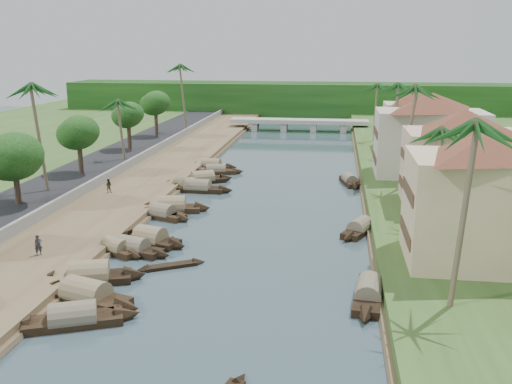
# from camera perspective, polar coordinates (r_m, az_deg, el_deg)

# --- Properties ---
(ground) EXTENTS (220.00, 220.00, 0.00)m
(ground) POSITION_cam_1_polar(r_m,az_deg,el_deg) (47.85, -1.50, -6.25)
(ground) COLOR #364951
(ground) RESTS_ON ground
(left_bank) EXTENTS (10.00, 180.00, 0.80)m
(left_bank) POSITION_cam_1_polar(r_m,az_deg,el_deg) (70.27, -11.75, 0.53)
(left_bank) COLOR brown
(left_bank) RESTS_ON ground
(right_bank) EXTENTS (16.00, 180.00, 1.20)m
(right_bank) POSITION_cam_1_polar(r_m,az_deg,el_deg) (67.18, 17.63, -0.31)
(right_bank) COLOR #314D1F
(right_bank) RESTS_ON ground
(road) EXTENTS (8.00, 180.00, 1.40)m
(road) POSITION_cam_1_polar(r_m,az_deg,el_deg) (73.47, -18.02, 0.96)
(road) COLOR black
(road) RESTS_ON ground
(retaining_wall) EXTENTS (0.40, 180.00, 1.10)m
(retaining_wall) POSITION_cam_1_polar(r_m,az_deg,el_deg) (71.56, -14.96, 1.37)
(retaining_wall) COLOR slate
(retaining_wall) RESTS_ON left_bank
(treeline) EXTENTS (120.00, 14.00, 8.00)m
(treeline) POSITION_cam_1_polar(r_m,az_deg,el_deg) (144.92, 5.08, 9.24)
(treeline) COLOR #11380F
(treeline) RESTS_ON ground
(bridge) EXTENTS (28.00, 4.00, 2.40)m
(bridge) POSITION_cam_1_polar(r_m,az_deg,el_deg) (117.38, 4.31, 6.93)
(bridge) COLOR #A09F95
(bridge) RESTS_ON ground
(building_near) EXTENTS (14.85, 14.85, 10.20)m
(building_near) POSITION_cam_1_polar(r_m,az_deg,el_deg) (44.95, 22.62, -0.22)
(building_near) COLOR beige
(building_near) RESTS_ON right_bank
(building_mid) EXTENTS (14.11, 14.11, 9.70)m
(building_mid) POSITION_cam_1_polar(r_m,az_deg,el_deg) (60.45, 19.86, 3.30)
(building_mid) COLOR beige
(building_mid) RESTS_ON right_bank
(building_far) EXTENTS (15.59, 15.59, 10.20)m
(building_far) POSITION_cam_1_polar(r_m,az_deg,el_deg) (73.82, 16.98, 5.60)
(building_far) COLOR beige
(building_far) RESTS_ON right_bank
(building_distant) EXTENTS (12.62, 12.62, 9.20)m
(building_distant) POSITION_cam_1_polar(r_m,az_deg,el_deg) (93.65, 15.75, 7.12)
(building_distant) COLOR beige
(building_distant) RESTS_ON right_bank
(sampan_0) EXTENTS (8.37, 4.77, 2.20)m
(sampan_0) POSITION_cam_1_polar(r_m,az_deg,el_deg) (37.98, -17.80, -12.02)
(sampan_0) COLOR black
(sampan_0) RESTS_ON ground
(sampan_1) EXTENTS (8.56, 4.40, 2.46)m
(sampan_1) POSITION_cam_1_polar(r_m,az_deg,el_deg) (44.03, -16.31, -8.15)
(sampan_1) COLOR black
(sampan_1) RESTS_ON ground
(sampan_2) EXTENTS (9.17, 4.54, 2.36)m
(sampan_2) POSITION_cam_1_polar(r_m,az_deg,el_deg) (41.01, -16.60, -9.89)
(sampan_2) COLOR black
(sampan_2) RESTS_ON ground
(sampan_3) EXTENTS (7.67, 3.64, 2.05)m
(sampan_3) POSITION_cam_1_polar(r_m,az_deg,el_deg) (49.07, -12.26, -5.54)
(sampan_3) COLOR black
(sampan_3) RESTS_ON ground
(sampan_4) EXTENTS (6.19, 4.10, 1.84)m
(sampan_4) POSITION_cam_1_polar(r_m,az_deg,el_deg) (49.36, -13.88, -5.53)
(sampan_4) COLOR black
(sampan_4) RESTS_ON ground
(sampan_5) EXTENTS (7.64, 4.06, 2.36)m
(sampan_5) POSITION_cam_1_polar(r_m,az_deg,el_deg) (50.96, -10.52, -4.69)
(sampan_5) COLOR black
(sampan_5) RESTS_ON ground
(sampan_6) EXTENTS (7.00, 4.08, 2.09)m
(sampan_6) POSITION_cam_1_polar(r_m,az_deg,el_deg) (58.36, -9.33, -2.18)
(sampan_6) COLOR black
(sampan_6) RESTS_ON ground
(sampan_7) EXTENTS (6.39, 3.16, 1.75)m
(sampan_7) POSITION_cam_1_polar(r_m,az_deg,el_deg) (58.93, -9.33, -2.03)
(sampan_7) COLOR black
(sampan_7) RESTS_ON ground
(sampan_8) EXTENTS (8.41, 3.27, 2.50)m
(sampan_8) POSITION_cam_1_polar(r_m,az_deg,el_deg) (60.51, -8.36, -1.54)
(sampan_8) COLOR black
(sampan_8) RESTS_ON ground
(sampan_9) EXTENTS (8.96, 2.22, 2.24)m
(sampan_9) POSITION_cam_1_polar(r_m,az_deg,el_deg) (68.34, -5.85, 0.38)
(sampan_9) COLOR black
(sampan_9) RESTS_ON ground
(sampan_10) EXTENTS (7.95, 3.30, 2.16)m
(sampan_10) POSITION_cam_1_polar(r_m,az_deg,el_deg) (69.68, -7.06, 0.62)
(sampan_10) COLOR black
(sampan_10) RESTS_ON ground
(sampan_11) EXTENTS (7.96, 5.55, 2.32)m
(sampan_11) POSITION_cam_1_polar(r_m,az_deg,el_deg) (72.64, -5.36, 1.24)
(sampan_11) COLOR black
(sampan_11) RESTS_ON ground
(sampan_12) EXTENTS (7.88, 2.68, 1.89)m
(sampan_12) POSITION_cam_1_polar(r_m,az_deg,el_deg) (77.68, -4.03, 2.12)
(sampan_12) COLOR black
(sampan_12) RESTS_ON ground
(sampan_13) EXTENTS (7.81, 2.36, 2.12)m
(sampan_13) POSITION_cam_1_polar(r_m,az_deg,el_deg) (81.09, -4.49, 2.64)
(sampan_13) COLOR black
(sampan_13) RESTS_ON ground
(sampan_14) EXTENTS (2.62, 8.94, 2.14)m
(sampan_14) POSITION_cam_1_polar(r_m,az_deg,el_deg) (40.42, 11.20, -9.92)
(sampan_14) COLOR black
(sampan_14) RESTS_ON ground
(sampan_15) EXTENTS (4.42, 7.29, 2.00)m
(sampan_15) POSITION_cam_1_polar(r_m,az_deg,el_deg) (53.88, 10.34, -3.64)
(sampan_15) COLOR black
(sampan_15) RESTS_ON ground
(sampan_16) EXTENTS (2.96, 7.31, 1.82)m
(sampan_16) POSITION_cam_1_polar(r_m,az_deg,el_deg) (72.70, 9.34, 1.11)
(sampan_16) COLOR black
(sampan_16) RESTS_ON ground
(canoe_1) EXTENTS (5.34, 3.53, 0.91)m
(canoe_1) POSITION_cam_1_polar(r_m,az_deg,el_deg) (45.59, -8.51, -7.35)
(canoe_1) COLOR black
(canoe_1) RESTS_ON ground
(canoe_2) EXTENTS (5.57, 3.54, 0.85)m
(canoe_2) POSITION_cam_1_polar(r_m,az_deg,el_deg) (68.92, -5.25, 0.25)
(canoe_2) COLOR black
(canoe_2) RESTS_ON ground
(palm_0) EXTENTS (3.20, 3.20, 12.94)m
(palm_0) POSITION_cam_1_polar(r_m,az_deg,el_deg) (35.01, 20.48, 5.99)
(palm_0) COLOR #73604D
(palm_0) RESTS_ON ground
(palm_1) EXTENTS (3.20, 3.20, 10.22)m
(palm_1) POSITION_cam_1_polar(r_m,az_deg,el_deg) (51.71, 17.51, 5.74)
(palm_1) COLOR #73604D
(palm_1) RESTS_ON ground
(palm_2) EXTENTS (3.20, 3.20, 12.92)m
(palm_2) POSITION_cam_1_polar(r_m,az_deg,el_deg) (64.63, 14.90, 9.86)
(palm_2) COLOR #73604D
(palm_2) RESTS_ON ground
(palm_3) EXTENTS (3.20, 3.20, 11.93)m
(palm_3) POSITION_cam_1_polar(r_m,az_deg,el_deg) (84.62, 14.00, 10.22)
(palm_3) COLOR #73604D
(palm_3) RESTS_ON ground
(palm_5) EXTENTS (3.20, 3.20, 13.02)m
(palm_5) POSITION_cam_1_polar(r_m,az_deg,el_deg) (65.42, -21.08, 9.69)
(palm_5) COLOR #73604D
(palm_5) RESTS_ON ground
(palm_6) EXTENTS (3.20, 3.20, 9.69)m
(palm_6) POSITION_cam_1_polar(r_m,az_deg,el_deg) (81.48, -13.40, 8.72)
(palm_6) COLOR #73604D
(palm_6) RESTS_ON ground
(palm_7) EXTENTS (3.20, 3.20, 10.93)m
(palm_7) POSITION_cam_1_polar(r_m,az_deg,el_deg) (98.84, 11.97, 10.31)
(palm_7) COLOR #73604D
(palm_7) RESTS_ON ground
(palm_8) EXTENTS (3.20, 3.20, 13.59)m
(palm_8) POSITION_cam_1_polar(r_m,az_deg,el_deg) (107.59, -7.24, 12.28)
(palm_8) COLOR #73604D
(palm_8) RESTS_ON ground
(tree_2) EXTENTS (5.50, 5.50, 7.09)m
(tree_2) POSITION_cam_1_polar(r_m,az_deg,el_deg) (61.34, -23.05, 3.19)
(tree_2) COLOR #4D392C
(tree_2) RESTS_ON ground
(tree_3) EXTENTS (4.77, 4.77, 7.04)m
(tree_3) POSITION_cam_1_polar(r_m,az_deg,el_deg) (74.04, -17.33, 5.61)
(tree_3) COLOR #4D392C
(tree_3) RESTS_ON ground
(tree_4) EXTENTS (4.42, 4.42, 7.07)m
(tree_4) POSITION_cam_1_polar(r_m,az_deg,el_deg) (89.85, -12.67, 7.45)
(tree_4) COLOR #4D392C
(tree_4) RESTS_ON ground
(tree_5) EXTENTS (4.77, 4.77, 7.72)m
(tree_5) POSITION_cam_1_polar(r_m,az_deg,el_deg) (102.53, -10.03, 8.68)
(tree_5) COLOR #4D392C
(tree_5) RESTS_ON ground
(tree_6) EXTENTS (4.19, 4.19, 6.73)m
(tree_6) POSITION_cam_1_polar(r_m,az_deg,el_deg) (75.24, 20.70, 5.24)
(tree_6) COLOR #4D392C
(tree_6) RESTS_ON ground
(person_near) EXTENTS (0.71, 0.70, 1.65)m
(person_near) POSITION_cam_1_polar(r_m,az_deg,el_deg) (48.32, -20.94, -4.98)
(person_near) COLOR #26282E
(person_near) RESTS_ON left_bank
(person_far) EXTENTS (0.80, 0.64, 1.58)m
(person_far) POSITION_cam_1_polar(r_m,az_deg,el_deg) (66.46, -14.53, 0.63)
(person_far) COLOR #302E21
(person_far) RESTS_ON left_bank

